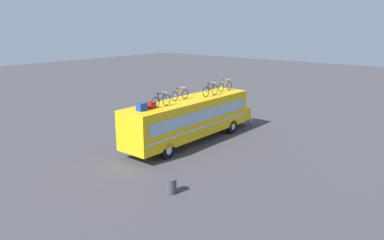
{
  "coord_description": "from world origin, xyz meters",
  "views": [
    {
      "loc": [
        -19.08,
        -16.05,
        8.12
      ],
      "look_at": [
        0.28,
        0.0,
        1.55
      ],
      "focal_mm": 34.45,
      "sensor_mm": 36.0,
      "label": 1
    }
  ],
  "objects_px": {
    "rooftop_bicycle_4": "(225,86)",
    "bus": "(191,117)",
    "luggage_bag_2": "(151,105)",
    "rooftop_bicycle_3": "(210,90)",
    "luggage_bag_1": "(142,107)",
    "rooftop_bicycle_2": "(180,95)",
    "trash_bin": "(171,186)",
    "rooftop_bicycle_1": "(161,101)"
  },
  "relations": [
    {
      "from": "rooftop_bicycle_4",
      "to": "bus",
      "type": "bearing_deg",
      "value": 179.81
    },
    {
      "from": "luggage_bag_2",
      "to": "rooftop_bicycle_4",
      "type": "distance_m",
      "value": 7.93
    },
    {
      "from": "rooftop_bicycle_3",
      "to": "luggage_bag_1",
      "type": "bearing_deg",
      "value": 176.85
    },
    {
      "from": "luggage_bag_1",
      "to": "rooftop_bicycle_2",
      "type": "height_order",
      "value": "rooftop_bicycle_2"
    },
    {
      "from": "luggage_bag_2",
      "to": "rooftop_bicycle_4",
      "type": "bearing_deg",
      "value": -0.42
    },
    {
      "from": "trash_bin",
      "to": "luggage_bag_2",
      "type": "bearing_deg",
      "value": 55.07
    },
    {
      "from": "luggage_bag_2",
      "to": "rooftop_bicycle_2",
      "type": "distance_m",
      "value": 3.11
    },
    {
      "from": "bus",
      "to": "rooftop_bicycle_1",
      "type": "height_order",
      "value": "rooftop_bicycle_1"
    },
    {
      "from": "rooftop_bicycle_2",
      "to": "rooftop_bicycle_3",
      "type": "distance_m",
      "value": 2.56
    },
    {
      "from": "rooftop_bicycle_3",
      "to": "luggage_bag_2",
      "type": "bearing_deg",
      "value": 175.65
    },
    {
      "from": "bus",
      "to": "luggage_bag_2",
      "type": "height_order",
      "value": "luggage_bag_2"
    },
    {
      "from": "bus",
      "to": "rooftop_bicycle_3",
      "type": "relative_size",
      "value": 6.77
    },
    {
      "from": "luggage_bag_1",
      "to": "rooftop_bicycle_1",
      "type": "distance_m",
      "value": 1.5
    },
    {
      "from": "bus",
      "to": "rooftop_bicycle_4",
      "type": "relative_size",
      "value": 6.88
    },
    {
      "from": "luggage_bag_1",
      "to": "rooftop_bicycle_4",
      "type": "bearing_deg",
      "value": 0.08
    },
    {
      "from": "rooftop_bicycle_2",
      "to": "rooftop_bicycle_4",
      "type": "distance_m",
      "value": 4.85
    },
    {
      "from": "luggage_bag_2",
      "to": "rooftop_bicycle_2",
      "type": "height_order",
      "value": "rooftop_bicycle_2"
    },
    {
      "from": "luggage_bag_1",
      "to": "bus",
      "type": "bearing_deg",
      "value": 0.33
    },
    {
      "from": "rooftop_bicycle_3",
      "to": "trash_bin",
      "type": "relative_size",
      "value": 2.35
    },
    {
      "from": "luggage_bag_1",
      "to": "trash_bin",
      "type": "relative_size",
      "value": 0.76
    },
    {
      "from": "rooftop_bicycle_4",
      "to": "trash_bin",
      "type": "relative_size",
      "value": 2.31
    },
    {
      "from": "bus",
      "to": "trash_bin",
      "type": "xyz_separation_m",
      "value": [
        -7.05,
        -4.57,
        -1.4
      ]
    },
    {
      "from": "luggage_bag_1",
      "to": "trash_bin",
      "type": "bearing_deg",
      "value": -117.86
    },
    {
      "from": "trash_bin",
      "to": "luggage_bag_1",
      "type": "bearing_deg",
      "value": 62.14
    },
    {
      "from": "rooftop_bicycle_2",
      "to": "luggage_bag_2",
      "type": "bearing_deg",
      "value": -173.79
    },
    {
      "from": "bus",
      "to": "rooftop_bicycle_3",
      "type": "height_order",
      "value": "rooftop_bicycle_3"
    },
    {
      "from": "rooftop_bicycle_1",
      "to": "rooftop_bicycle_2",
      "type": "height_order",
      "value": "rooftop_bicycle_1"
    },
    {
      "from": "luggage_bag_1",
      "to": "rooftop_bicycle_1",
      "type": "height_order",
      "value": "rooftop_bicycle_1"
    },
    {
      "from": "rooftop_bicycle_1",
      "to": "rooftop_bicycle_4",
      "type": "xyz_separation_m",
      "value": [
        7.27,
        0.17,
        -0.0
      ]
    },
    {
      "from": "rooftop_bicycle_1",
      "to": "rooftop_bicycle_3",
      "type": "height_order",
      "value": "rooftop_bicycle_3"
    },
    {
      "from": "rooftop_bicycle_1",
      "to": "rooftop_bicycle_3",
      "type": "xyz_separation_m",
      "value": [
        4.88,
        -0.19,
        0.02
      ]
    },
    {
      "from": "luggage_bag_1",
      "to": "trash_bin",
      "type": "height_order",
      "value": "luggage_bag_1"
    },
    {
      "from": "luggage_bag_2",
      "to": "luggage_bag_1",
      "type": "bearing_deg",
      "value": -175.04
    },
    {
      "from": "luggage_bag_2",
      "to": "bus",
      "type": "bearing_deg",
      "value": -0.67
    },
    {
      "from": "rooftop_bicycle_4",
      "to": "trash_bin",
      "type": "distance_m",
      "value": 12.44
    },
    {
      "from": "luggage_bag_2",
      "to": "rooftop_bicycle_3",
      "type": "distance_m",
      "value": 5.56
    },
    {
      "from": "rooftop_bicycle_2",
      "to": "rooftop_bicycle_1",
      "type": "bearing_deg",
      "value": -166.92
    },
    {
      "from": "luggage_bag_2",
      "to": "rooftop_bicycle_1",
      "type": "height_order",
      "value": "rooftop_bicycle_1"
    },
    {
      "from": "rooftop_bicycle_3",
      "to": "rooftop_bicycle_4",
      "type": "distance_m",
      "value": 2.42
    },
    {
      "from": "rooftop_bicycle_3",
      "to": "bus",
      "type": "bearing_deg",
      "value": 167.62
    },
    {
      "from": "luggage_bag_2",
      "to": "rooftop_bicycle_3",
      "type": "height_order",
      "value": "rooftop_bicycle_3"
    },
    {
      "from": "trash_bin",
      "to": "bus",
      "type": "bearing_deg",
      "value": 32.96
    }
  ]
}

